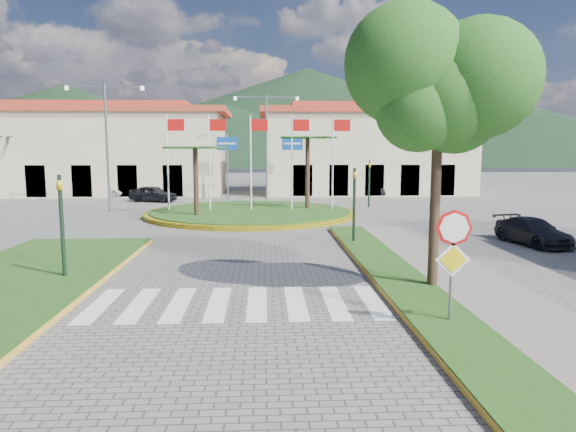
{
  "coord_description": "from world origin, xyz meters",
  "views": [
    {
      "loc": [
        0.8,
        -8.83,
        3.93
      ],
      "look_at": [
        1.58,
        8.0,
        1.75
      ],
      "focal_mm": 32.0,
      "sensor_mm": 36.0,
      "label": 1
    }
  ],
  "objects_px": {
    "stop_sign": "(453,249)",
    "car_side_right": "(533,231)",
    "deciduous_tree": "(439,103)",
    "white_van": "(105,191)",
    "car_dark_b": "(366,190)",
    "roundabout_island": "(251,212)",
    "car_dark_a": "(153,194)"
  },
  "relations": [
    {
      "from": "deciduous_tree",
      "to": "car_dark_a",
      "type": "relative_size",
      "value": 1.86
    },
    {
      "from": "roundabout_island",
      "to": "white_van",
      "type": "height_order",
      "value": "roundabout_island"
    },
    {
      "from": "car_dark_b",
      "to": "car_side_right",
      "type": "height_order",
      "value": "car_dark_b"
    },
    {
      "from": "deciduous_tree",
      "to": "white_van",
      "type": "distance_m",
      "value": 34.83
    },
    {
      "from": "car_dark_a",
      "to": "car_side_right",
      "type": "bearing_deg",
      "value": -113.51
    },
    {
      "from": "stop_sign",
      "to": "car_side_right",
      "type": "distance_m",
      "value": 12.2
    },
    {
      "from": "stop_sign",
      "to": "deciduous_tree",
      "type": "distance_m",
      "value": 4.59
    },
    {
      "from": "stop_sign",
      "to": "deciduous_tree",
      "type": "xyz_separation_m",
      "value": [
        0.6,
        3.04,
        3.38
      ]
    },
    {
      "from": "stop_sign",
      "to": "car_dark_b",
      "type": "distance_m",
      "value": 32.7
    },
    {
      "from": "stop_sign",
      "to": "car_side_right",
      "type": "xyz_separation_m",
      "value": [
        7.1,
        9.84,
        -1.24
      ]
    },
    {
      "from": "roundabout_island",
      "to": "car_side_right",
      "type": "relative_size",
      "value": 3.37
    },
    {
      "from": "white_van",
      "to": "car_dark_a",
      "type": "distance_m",
      "value": 6.29
    },
    {
      "from": "stop_sign",
      "to": "car_side_right",
      "type": "height_order",
      "value": "stop_sign"
    },
    {
      "from": "white_van",
      "to": "deciduous_tree",
      "type": "bearing_deg",
      "value": -140.55
    },
    {
      "from": "stop_sign",
      "to": "deciduous_tree",
      "type": "relative_size",
      "value": 0.39
    },
    {
      "from": "deciduous_tree",
      "to": "car_dark_a",
      "type": "height_order",
      "value": "deciduous_tree"
    },
    {
      "from": "roundabout_island",
      "to": "stop_sign",
      "type": "height_order",
      "value": "roundabout_island"
    },
    {
      "from": "stop_sign",
      "to": "white_van",
      "type": "height_order",
      "value": "stop_sign"
    },
    {
      "from": "car_dark_a",
      "to": "car_dark_b",
      "type": "relative_size",
      "value": 1.1
    },
    {
      "from": "roundabout_island",
      "to": "car_dark_b",
      "type": "bearing_deg",
      "value": 52.47
    },
    {
      "from": "white_van",
      "to": "car_side_right",
      "type": "relative_size",
      "value": 1.05
    },
    {
      "from": "deciduous_tree",
      "to": "car_side_right",
      "type": "height_order",
      "value": "deciduous_tree"
    },
    {
      "from": "car_dark_a",
      "to": "stop_sign",
      "type": "bearing_deg",
      "value": -136.26
    },
    {
      "from": "stop_sign",
      "to": "car_dark_a",
      "type": "bearing_deg",
      "value": 113.78
    },
    {
      "from": "roundabout_island",
      "to": "car_side_right",
      "type": "height_order",
      "value": "roundabout_island"
    },
    {
      "from": "car_dark_a",
      "to": "car_dark_b",
      "type": "distance_m",
      "value": 17.54
    },
    {
      "from": "car_dark_b",
      "to": "white_van",
      "type": "bearing_deg",
      "value": 101.25
    },
    {
      "from": "roundabout_island",
      "to": "car_side_right",
      "type": "distance_m",
      "value": 15.75
    },
    {
      "from": "deciduous_tree",
      "to": "car_dark_a",
      "type": "bearing_deg",
      "value": 117.33
    },
    {
      "from": "car_dark_b",
      "to": "deciduous_tree",
      "type": "bearing_deg",
      "value": -175.99
    },
    {
      "from": "roundabout_island",
      "to": "deciduous_tree",
      "type": "bearing_deg",
      "value": -72.09
    },
    {
      "from": "stop_sign",
      "to": "car_dark_b",
      "type": "bearing_deg",
      "value": 81.97
    }
  ]
}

